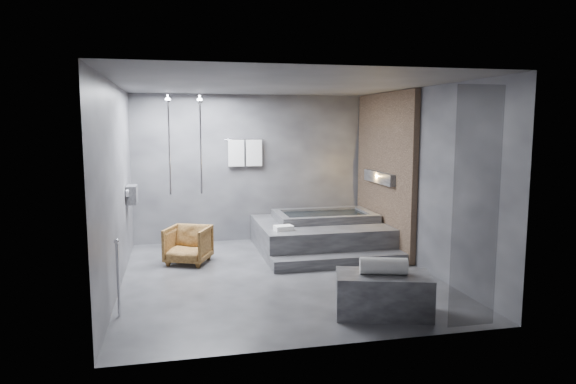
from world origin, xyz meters
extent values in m
plane|color=#2B2B2D|center=(0.00, 0.00, 0.00)|extent=(5.00, 5.00, 0.00)
cube|color=#48484A|center=(0.00, 0.00, 2.80)|extent=(4.50, 5.00, 0.04)
cube|color=#353539|center=(0.00, 2.50, 1.40)|extent=(4.50, 0.04, 2.80)
cube|color=#353539|center=(0.00, -2.50, 1.40)|extent=(4.50, 0.04, 2.80)
cube|color=#353539|center=(-2.25, 0.00, 1.40)|extent=(0.04, 5.00, 2.80)
cube|color=#353539|center=(2.25, 0.00, 1.40)|extent=(0.04, 5.00, 2.80)
cube|color=#9C795B|center=(2.19, 1.25, 1.40)|extent=(0.10, 2.40, 2.78)
cube|color=#FF9938|center=(2.11, 1.25, 1.30)|extent=(0.14, 1.20, 0.20)
cube|color=slate|center=(-2.16, 1.40, 1.10)|extent=(0.16, 0.42, 0.30)
imported|color=beige|center=(-2.15, 1.30, 1.05)|extent=(0.08, 0.08, 0.21)
imported|color=beige|center=(-2.15, 1.50, 1.03)|extent=(0.07, 0.07, 0.15)
cylinder|color=silver|center=(-1.00, 2.05, 1.90)|extent=(0.04, 0.04, 1.80)
cylinder|color=silver|center=(-1.55, 2.05, 1.90)|extent=(0.04, 0.04, 1.80)
cylinder|color=silver|center=(-0.15, 2.44, 1.95)|extent=(0.75, 0.02, 0.02)
cube|color=white|center=(-0.32, 2.42, 1.70)|extent=(0.30, 0.06, 0.50)
cube|color=white|center=(0.02, 2.42, 1.70)|extent=(0.30, 0.06, 0.50)
cylinder|color=silver|center=(-2.15, -1.20, 0.45)|extent=(0.04, 0.04, 0.90)
cube|color=black|center=(1.65, -2.45, 1.35)|extent=(0.55, 0.01, 2.60)
cube|color=#303032|center=(1.05, 1.45, 0.25)|extent=(2.20, 2.00, 0.50)
cube|color=#303032|center=(1.05, 0.27, 0.09)|extent=(2.20, 0.36, 0.18)
cube|color=#313134|center=(0.89, -1.81, 0.25)|extent=(1.23, 0.89, 0.50)
imported|color=#482C12|center=(-1.29, 1.02, 0.30)|extent=(0.86, 0.87, 0.61)
cylinder|color=silver|center=(0.88, -1.82, 0.59)|extent=(0.58, 0.35, 0.20)
cube|color=white|center=(0.27, 0.87, 0.54)|extent=(0.32, 0.25, 0.08)
camera|label=1|loc=(-1.48, -7.27, 2.24)|focal=32.00mm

